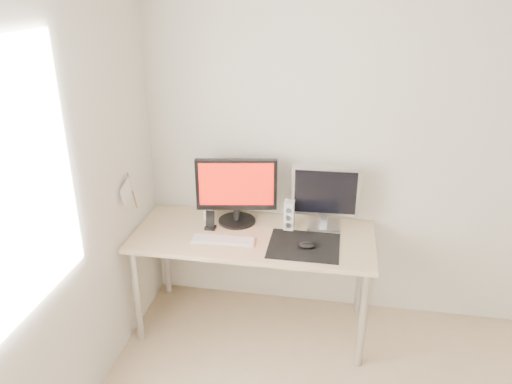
{
  "coord_description": "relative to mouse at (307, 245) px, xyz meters",
  "views": [
    {
      "loc": [
        -0.4,
        -1.51,
        2.3
      ],
      "look_at": [
        -0.92,
        1.44,
        1.01
      ],
      "focal_mm": 35.0,
      "sensor_mm": 36.0,
      "label": 1
    }
  ],
  "objects": [
    {
      "name": "phone_dock",
      "position": [
        -0.67,
        0.16,
        0.02
      ],
      "size": [
        0.07,
        0.06,
        0.13
      ],
      "color": "black",
      "rests_on": "desk"
    },
    {
      "name": "pennant",
      "position": [
        -1.15,
        -0.02,
        0.3
      ],
      "size": [
        0.01,
        0.23,
        0.29
      ],
      "color": "#A57F54",
      "rests_on": "wall_left"
    },
    {
      "name": "main_monitor",
      "position": [
        -0.51,
        0.28,
        0.23
      ],
      "size": [
        0.55,
        0.3,
        0.47
      ],
      "color": "black",
      "rests_on": "desk"
    },
    {
      "name": "speaker_right",
      "position": [
        -0.14,
        0.25,
        0.08
      ],
      "size": [
        0.06,
        0.08,
        0.2
      ],
      "color": "white",
      "rests_on": "desk"
    },
    {
      "name": "keyboard",
      "position": [
        -0.54,
        0.0,
        -0.01
      ],
      "size": [
        0.42,
        0.13,
        0.02
      ],
      "color": "silver",
      "rests_on": "desk"
    },
    {
      "name": "wall_back",
      "position": [
        0.56,
        0.5,
        0.5
      ],
      "size": [
        3.5,
        0.0,
        3.5
      ],
      "primitive_type": "plane",
      "rotation": [
        1.57,
        0.0,
        0.0
      ],
      "color": "silver",
      "rests_on": "ground"
    },
    {
      "name": "desk",
      "position": [
        -0.37,
        0.13,
        -0.1
      ],
      "size": [
        1.6,
        0.7,
        0.73
      ],
      "color": "#D1B587",
      "rests_on": "ground"
    },
    {
      "name": "mouse",
      "position": [
        0.0,
        0.0,
        0.0
      ],
      "size": [
        0.1,
        0.06,
        0.04
      ],
      "primitive_type": "ellipsoid",
      "color": "black",
      "rests_on": "mousepad"
    },
    {
      "name": "mousepad",
      "position": [
        -0.02,
        0.03,
        -0.02
      ],
      "size": [
        0.45,
        0.4,
        0.0
      ],
      "primitive_type": "cube",
      "color": "black",
      "rests_on": "desk"
    },
    {
      "name": "speaker_left",
      "position": [
        -0.71,
        0.3,
        0.08
      ],
      "size": [
        0.06,
        0.08,
        0.2
      ],
      "color": "white",
      "rests_on": "desk"
    },
    {
      "name": "second_monitor",
      "position": [
        0.09,
        0.32,
        0.22
      ],
      "size": [
        0.45,
        0.17,
        0.43
      ],
      "color": "silver",
      "rests_on": "desk"
    }
  ]
}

